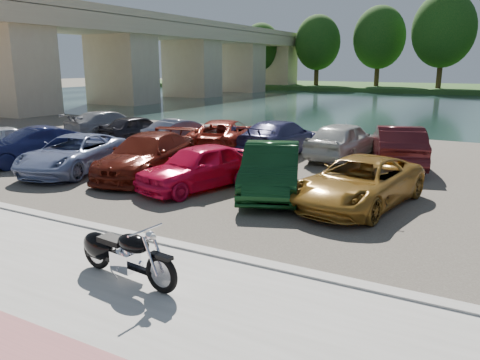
# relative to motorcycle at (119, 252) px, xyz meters

# --- Properties ---
(ground) EXTENTS (200.00, 200.00, 0.00)m
(ground) POSITION_rel_motorcycle_xyz_m (1.10, -0.30, -0.56)
(ground) COLOR #595447
(ground) RESTS_ON ground
(promenade) EXTENTS (60.00, 6.00, 0.10)m
(promenade) POSITION_rel_motorcycle_xyz_m (1.10, -1.30, -0.51)
(promenade) COLOR #A19F98
(promenade) RESTS_ON ground
(kerb) EXTENTS (60.00, 0.30, 0.14)m
(kerb) POSITION_rel_motorcycle_xyz_m (1.10, 1.70, -0.49)
(kerb) COLOR #A19F98
(kerb) RESTS_ON ground
(parking_lot) EXTENTS (60.00, 18.00, 0.04)m
(parking_lot) POSITION_rel_motorcycle_xyz_m (1.10, 10.70, -0.54)
(parking_lot) COLOR #48423A
(parking_lot) RESTS_ON ground
(river) EXTENTS (120.00, 40.00, 0.00)m
(river) POSITION_rel_motorcycle_xyz_m (1.10, 39.70, -0.56)
(river) COLOR #182B29
(river) RESTS_ON ground
(far_bank) EXTENTS (120.00, 24.00, 0.60)m
(far_bank) POSITION_rel_motorcycle_xyz_m (1.10, 71.70, -0.26)
(far_bank) COLOR #224819
(far_bank) RESTS_ON ground
(bridge) EXTENTS (7.00, 56.00, 8.55)m
(bridge) POSITION_rel_motorcycle_xyz_m (-26.90, 40.73, 4.96)
(bridge) COLOR tan
(bridge) RESTS_ON ground
(motorcycle) EXTENTS (2.33, 0.75, 1.05)m
(motorcycle) POSITION_rel_motorcycle_xyz_m (0.00, 0.00, 0.00)
(motorcycle) COLOR black
(motorcycle) RESTS_ON promenade
(car_1) EXTENTS (2.76, 4.42, 1.38)m
(car_1) POSITION_rel_motorcycle_xyz_m (-9.91, 6.01, 0.17)
(car_1) COLOR #14183E
(car_1) RESTS_ON parking_lot
(car_2) EXTENTS (3.18, 5.08, 1.31)m
(car_2) POSITION_rel_motorcycle_xyz_m (-7.45, 5.77, 0.13)
(car_2) COLOR #7886AF
(car_2) RESTS_ON parking_lot
(car_3) EXTENTS (2.83, 5.20, 1.43)m
(car_3) POSITION_rel_motorcycle_xyz_m (-4.76, 6.54, 0.19)
(car_3) COLOR #5A170C
(car_3) RESTS_ON parking_lot
(car_4) EXTENTS (2.66, 4.34, 1.38)m
(car_4) POSITION_rel_motorcycle_xyz_m (-2.28, 5.95, 0.17)
(car_4) COLOR red
(car_4) RESTS_ON parking_lot
(car_5) EXTENTS (3.11, 4.76, 1.48)m
(car_5) POSITION_rel_motorcycle_xyz_m (-0.06, 6.47, 0.22)
(car_5) COLOR #0E3416
(car_5) RESTS_ON parking_lot
(car_6) EXTENTS (2.98, 5.02, 1.31)m
(car_6) POSITION_rel_motorcycle_xyz_m (2.53, 6.53, 0.13)
(car_6) COLOR olive
(car_6) RESTS_ON parking_lot
(car_7) EXTENTS (2.76, 5.04, 1.39)m
(car_7) POSITION_rel_motorcycle_xyz_m (-12.26, 12.53, 0.17)
(car_7) COLOR gray
(car_7) RESTS_ON parking_lot
(car_8) EXTENTS (2.32, 4.09, 1.31)m
(car_8) POSITION_rel_motorcycle_xyz_m (-9.99, 12.13, 0.14)
(car_8) COLOR black
(car_8) RESTS_ON parking_lot
(car_9) EXTENTS (2.27, 4.06, 1.27)m
(car_9) POSITION_rel_motorcycle_xyz_m (-7.23, 12.07, 0.11)
(car_9) COLOR slate
(car_9) RESTS_ON parking_lot
(car_10) EXTENTS (3.62, 5.48, 1.40)m
(car_10) POSITION_rel_motorcycle_xyz_m (-4.88, 11.92, 0.18)
(car_10) COLOR maroon
(car_10) RESTS_ON parking_lot
(car_11) EXTENTS (2.22, 5.10, 1.46)m
(car_11) POSITION_rel_motorcycle_xyz_m (-2.39, 12.32, 0.21)
(car_11) COLOR navy
(car_11) RESTS_ON parking_lot
(car_12) EXTENTS (2.28, 4.63, 1.52)m
(car_12) POSITION_rel_motorcycle_xyz_m (0.25, 12.70, 0.24)
(car_12) COLOR beige
(car_12) RESTS_ON parking_lot
(car_13) EXTENTS (2.86, 4.92, 1.53)m
(car_13) POSITION_rel_motorcycle_xyz_m (2.45, 12.32, 0.25)
(car_13) COLOR #4A1317
(car_13) RESTS_ON parking_lot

